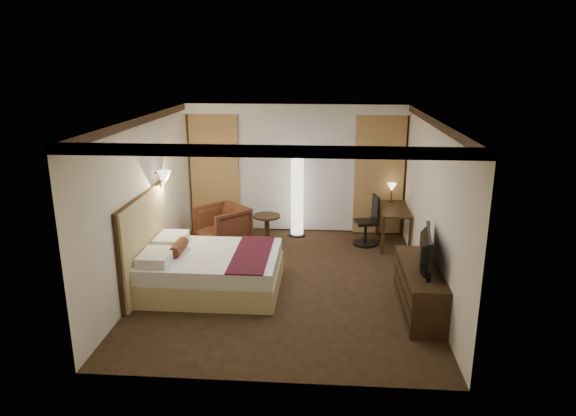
# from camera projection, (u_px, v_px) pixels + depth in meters

# --- Properties ---
(floor) EXTENTS (4.50, 5.50, 0.01)m
(floor) POSITION_uv_depth(u_px,v_px,m) (286.00, 282.00, 8.46)
(floor) COLOR black
(floor) RESTS_ON ground
(ceiling) EXTENTS (4.50, 5.50, 0.01)m
(ceiling) POSITION_uv_depth(u_px,v_px,m) (286.00, 116.00, 7.71)
(ceiling) COLOR white
(ceiling) RESTS_ON back_wall
(back_wall) EXTENTS (4.50, 0.02, 2.70)m
(back_wall) POSITION_uv_depth(u_px,v_px,m) (296.00, 168.00, 10.72)
(back_wall) COLOR white
(back_wall) RESTS_ON floor
(left_wall) EXTENTS (0.02, 5.50, 2.70)m
(left_wall) POSITION_uv_depth(u_px,v_px,m) (147.00, 200.00, 8.25)
(left_wall) COLOR white
(left_wall) RESTS_ON floor
(right_wall) EXTENTS (0.02, 5.50, 2.70)m
(right_wall) POSITION_uv_depth(u_px,v_px,m) (431.00, 206.00, 7.92)
(right_wall) COLOR white
(right_wall) RESTS_ON floor
(crown_molding) EXTENTS (4.50, 5.50, 0.12)m
(crown_molding) POSITION_uv_depth(u_px,v_px,m) (286.00, 120.00, 7.72)
(crown_molding) COLOR black
(crown_molding) RESTS_ON ceiling
(soffit) EXTENTS (4.50, 0.50, 0.20)m
(soffit) POSITION_uv_depth(u_px,v_px,m) (296.00, 108.00, 10.13)
(soffit) COLOR white
(soffit) RESTS_ON ceiling
(curtain_sheer) EXTENTS (2.48, 0.04, 2.45)m
(curtain_sheer) POSITION_uv_depth(u_px,v_px,m) (296.00, 173.00, 10.67)
(curtain_sheer) COLOR silver
(curtain_sheer) RESTS_ON back_wall
(curtain_left_drape) EXTENTS (1.00, 0.14, 2.45)m
(curtain_left_drape) POSITION_uv_depth(u_px,v_px,m) (215.00, 172.00, 10.73)
(curtain_left_drape) COLOR tan
(curtain_left_drape) RESTS_ON back_wall
(curtain_right_drape) EXTENTS (1.00, 0.14, 2.45)m
(curtain_right_drape) POSITION_uv_depth(u_px,v_px,m) (379.00, 175.00, 10.49)
(curtain_right_drape) COLOR tan
(curtain_right_drape) RESTS_ON back_wall
(wall_sconce) EXTENTS (0.24, 0.24, 0.24)m
(wall_sconce) POSITION_uv_depth(u_px,v_px,m) (164.00, 177.00, 8.60)
(wall_sconce) COLOR white
(wall_sconce) RESTS_ON left_wall
(bed) EXTENTS (2.10, 1.64, 0.62)m
(bed) POSITION_uv_depth(u_px,v_px,m) (213.00, 271.00, 8.12)
(bed) COLOR white
(bed) RESTS_ON floor
(headboard) EXTENTS (0.12, 1.94, 1.50)m
(headboard) POSITION_uv_depth(u_px,v_px,m) (145.00, 243.00, 8.07)
(headboard) COLOR tan
(headboard) RESTS_ON floor
(armchair) EXTENTS (1.16, 1.16, 0.87)m
(armchair) POSITION_uv_depth(u_px,v_px,m) (222.00, 224.00, 10.00)
(armchair) COLOR #4E2A17
(armchair) RESTS_ON floor
(side_table) EXTENTS (0.54, 0.54, 0.59)m
(side_table) POSITION_uv_depth(u_px,v_px,m) (267.00, 229.00, 10.13)
(side_table) COLOR black
(side_table) RESTS_ON floor
(floor_lamp) EXTENTS (0.34, 0.34, 1.62)m
(floor_lamp) POSITION_uv_depth(u_px,v_px,m) (297.00, 198.00, 10.47)
(floor_lamp) COLOR white
(floor_lamp) RESTS_ON floor
(desk) EXTENTS (0.55, 1.22, 0.75)m
(desk) POSITION_uv_depth(u_px,v_px,m) (393.00, 226.00, 10.07)
(desk) COLOR black
(desk) RESTS_ON floor
(desk_lamp) EXTENTS (0.18, 0.18, 0.34)m
(desk_lamp) POSITION_uv_depth(u_px,v_px,m) (392.00, 194.00, 10.36)
(desk_lamp) COLOR #FFD899
(desk_lamp) RESTS_ON desk
(office_chair) EXTENTS (0.57, 0.57, 1.00)m
(office_chair) POSITION_uv_depth(u_px,v_px,m) (366.00, 220.00, 10.02)
(office_chair) COLOR black
(office_chair) RESTS_ON floor
(dresser) EXTENTS (0.50, 1.74, 0.68)m
(dresser) POSITION_uv_depth(u_px,v_px,m) (419.00, 289.00, 7.41)
(dresser) COLOR black
(dresser) RESTS_ON floor
(television) EXTENTS (0.76, 1.14, 0.14)m
(television) POSITION_uv_depth(u_px,v_px,m) (420.00, 247.00, 7.24)
(television) COLOR black
(television) RESTS_ON dresser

